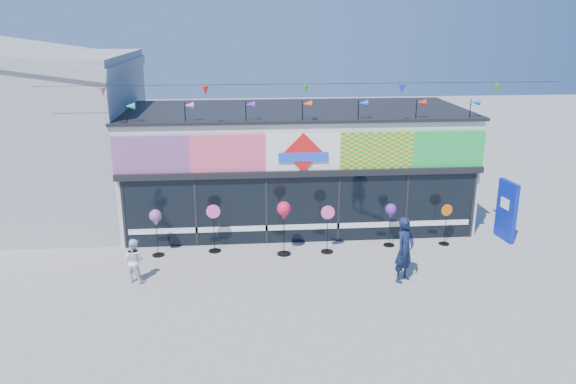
{
  "coord_description": "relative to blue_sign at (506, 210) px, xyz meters",
  "views": [
    {
      "loc": [
        -1.97,
        -14.03,
        7.14
      ],
      "look_at": [
        -0.61,
        2.0,
        2.2
      ],
      "focal_mm": 35.0,
      "sensor_mm": 36.0,
      "label": 1
    }
  ],
  "objects": [
    {
      "name": "spinner_2",
      "position": [
        -7.56,
        -0.68,
        0.39
      ],
      "size": [
        0.45,
        0.45,
        1.76
      ],
      "color": "black",
      "rests_on": "ground"
    },
    {
      "name": "spinner_4",
      "position": [
        -4.04,
        -0.25,
        0.14
      ],
      "size": [
        0.37,
        0.37,
        1.45
      ],
      "color": "black",
      "rests_on": "ground"
    },
    {
      "name": "child",
      "position": [
        -11.94,
        -2.23,
        -0.38
      ],
      "size": [
        0.72,
        0.58,
        1.29
      ],
      "primitive_type": "imported",
      "rotation": [
        0.0,
        0.0,
        2.73
      ],
      "color": "silver",
      "rests_on": "ground"
    },
    {
      "name": "neighbour_building",
      "position": [
        -16.86,
        3.9,
        2.18
      ],
      "size": [
        8.18,
        7.2,
        6.87
      ],
      "color": "#959799",
      "rests_on": "ground"
    },
    {
      "name": "spinner_1",
      "position": [
        -9.77,
        -0.25,
        -0.18
      ],
      "size": [
        0.44,
        0.4,
        1.58
      ],
      "color": "black",
      "rests_on": "ground"
    },
    {
      "name": "kite_shop",
      "position": [
        -6.86,
        2.84,
        1.03
      ],
      "size": [
        16.0,
        5.7,
        5.31
      ],
      "color": "silver",
      "rests_on": "ground"
    },
    {
      "name": "ground",
      "position": [
        -6.86,
        -3.1,
        -1.02
      ],
      "size": [
        80.0,
        80.0,
        0.0
      ],
      "primitive_type": "plane",
      "color": "gray",
      "rests_on": "ground"
    },
    {
      "name": "blue_sign",
      "position": [
        0.0,
        0.0,
        0.0
      ],
      "size": [
        0.27,
        1.03,
        2.03
      ],
      "rotation": [
        0.0,
        0.0,
        0.12
      ],
      "color": "#0A1FA2",
      "rests_on": "ground"
    },
    {
      "name": "spinner_0",
      "position": [
        -11.54,
        -0.44,
        0.21
      ],
      "size": [
        0.39,
        0.39,
        1.53
      ],
      "color": "black",
      "rests_on": "ground"
    },
    {
      "name": "adult_man",
      "position": [
        -4.31,
        -2.84,
        -0.07
      ],
      "size": [
        0.82,
        0.8,
        1.9
      ],
      "primitive_type": "imported",
      "rotation": [
        0.0,
        0.0,
        0.72
      ],
      "color": "#111A38",
      "rests_on": "ground"
    },
    {
      "name": "spinner_3",
      "position": [
        -6.17,
        -0.62,
        -0.19
      ],
      "size": [
        0.44,
        0.4,
        1.57
      ],
      "color": "black",
      "rests_on": "ground"
    },
    {
      "name": "spinner_5",
      "position": [
        -2.18,
        -0.29,
        -0.28
      ],
      "size": [
        0.39,
        0.36,
        1.4
      ],
      "color": "black",
      "rests_on": "ground"
    }
  ]
}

